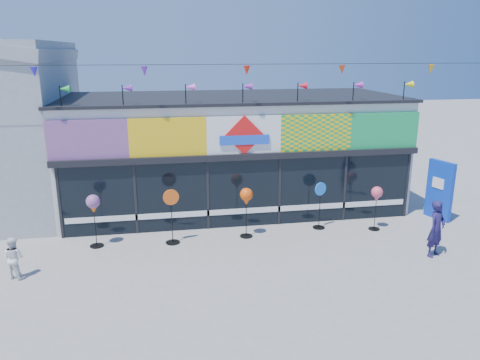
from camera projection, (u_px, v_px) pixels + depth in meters
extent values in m
plane|color=gray|center=(267.00, 272.00, 12.47)|extent=(80.00, 80.00, 0.00)
cube|color=silver|center=(232.00, 152.00, 17.63)|extent=(12.00, 5.00, 4.00)
cube|color=black|center=(244.00, 193.00, 15.43)|extent=(11.60, 0.12, 2.30)
cube|color=black|center=(244.00, 156.00, 15.05)|extent=(12.00, 0.30, 0.20)
cube|color=white|center=(244.00, 211.00, 15.56)|extent=(11.40, 0.10, 0.18)
cube|color=black|center=(231.00, 97.00, 17.08)|extent=(12.20, 5.20, 0.10)
cube|color=black|center=(60.00, 203.00, 14.45)|extent=(0.08, 0.14, 2.30)
cube|color=black|center=(136.00, 199.00, 14.83)|extent=(0.08, 0.14, 2.30)
cube|color=black|center=(208.00, 195.00, 15.22)|extent=(0.08, 0.14, 2.30)
cube|color=black|center=(279.00, 191.00, 15.62)|extent=(0.08, 0.14, 2.30)
cube|color=black|center=(344.00, 188.00, 16.00)|extent=(0.08, 0.14, 2.30)
cube|color=black|center=(406.00, 185.00, 16.39)|extent=(0.08, 0.14, 2.30)
cube|color=red|center=(88.00, 140.00, 14.08)|extent=(2.40, 0.08, 1.20)
cube|color=yellow|center=(168.00, 137.00, 14.48)|extent=(2.40, 0.08, 1.20)
cube|color=white|center=(244.00, 135.00, 14.89)|extent=(2.40, 0.08, 1.20)
cube|color=yellow|center=(316.00, 133.00, 15.29)|extent=(2.40, 0.08, 1.20)
cube|color=#189C4F|center=(384.00, 131.00, 15.69)|extent=(2.40, 0.08, 1.20)
cube|color=red|center=(244.00, 135.00, 14.83)|extent=(1.27, 0.06, 1.27)
cube|color=blue|center=(244.00, 140.00, 14.85)|extent=(1.60, 0.05, 0.30)
cube|color=#DA4867|center=(119.00, 207.00, 14.86)|extent=(0.78, 0.03, 0.78)
cube|color=green|center=(161.00, 194.00, 14.99)|extent=(0.92, 0.03, 0.92)
cube|color=#189C1F|center=(203.00, 182.00, 15.12)|extent=(0.78, 0.03, 0.78)
cube|color=#6727B9|center=(244.00, 197.00, 15.51)|extent=(0.92, 0.03, 0.92)
cube|color=green|center=(283.00, 186.00, 15.64)|extent=(0.78, 0.03, 0.78)
cube|color=#DD1446|center=(321.00, 181.00, 15.84)|extent=(0.92, 0.03, 0.92)
cube|color=#DF4AB4|center=(358.00, 189.00, 16.16)|extent=(0.78, 0.03, 0.78)
cylinder|color=black|center=(60.00, 97.00, 13.85)|extent=(0.03, 0.03, 0.70)
cone|color=green|center=(65.00, 89.00, 13.81)|extent=(0.30, 0.22, 0.22)
cylinder|color=black|center=(123.00, 96.00, 14.15)|extent=(0.03, 0.03, 0.70)
cone|color=purple|center=(127.00, 88.00, 14.11)|extent=(0.30, 0.22, 0.22)
cylinder|color=black|center=(186.00, 95.00, 14.47)|extent=(0.03, 0.03, 0.70)
cone|color=#EA4ECF|center=(190.00, 87.00, 14.42)|extent=(0.30, 0.22, 0.22)
cylinder|color=black|center=(243.00, 95.00, 14.77)|extent=(0.03, 0.03, 0.70)
cone|color=purple|center=(247.00, 86.00, 14.72)|extent=(0.30, 0.22, 0.22)
cylinder|color=black|center=(298.00, 94.00, 15.07)|extent=(0.03, 0.03, 0.70)
cone|color=red|center=(302.00, 86.00, 15.02)|extent=(0.30, 0.22, 0.22)
cylinder|color=black|center=(353.00, 93.00, 15.39)|extent=(0.03, 0.03, 0.70)
cone|color=#B426A9|center=(358.00, 85.00, 15.34)|extent=(0.30, 0.22, 0.22)
cylinder|color=black|center=(404.00, 92.00, 15.69)|extent=(0.03, 0.03, 0.70)
cone|color=yellow|center=(408.00, 84.00, 15.64)|extent=(0.30, 0.22, 0.22)
cylinder|color=black|center=(247.00, 64.00, 13.90)|extent=(16.00, 0.01, 0.01)
cone|color=#2C1BE7|center=(34.00, 72.00, 12.94)|extent=(0.20, 0.20, 0.28)
cone|color=purple|center=(144.00, 71.00, 13.44)|extent=(0.20, 0.20, 0.28)
cone|color=red|center=(247.00, 70.00, 13.94)|extent=(0.20, 0.20, 0.28)
cone|color=red|center=(342.00, 70.00, 14.45)|extent=(0.20, 0.20, 0.28)
cone|color=orange|center=(431.00, 69.00, 14.95)|extent=(0.20, 0.20, 0.28)
cube|color=#0C38BC|center=(440.00, 190.00, 16.15)|extent=(0.45, 1.03, 2.07)
cube|color=white|center=(438.00, 183.00, 16.07)|extent=(0.17, 0.46, 0.36)
cylinder|color=black|center=(97.00, 246.00, 14.09)|extent=(0.41, 0.41, 0.03)
cylinder|color=black|center=(95.00, 224.00, 13.90)|extent=(0.02, 0.02, 1.34)
sphere|color=#EB5C0C|center=(93.00, 201.00, 13.71)|extent=(0.41, 0.41, 0.41)
cone|color=#EB5C0C|center=(94.00, 210.00, 13.78)|extent=(0.21, 0.21, 0.19)
cylinder|color=black|center=(173.00, 242.00, 14.33)|extent=(0.44, 0.44, 0.03)
cylinder|color=black|center=(172.00, 220.00, 14.14)|extent=(0.03, 0.03, 1.42)
cylinder|color=#E25715|center=(171.00, 197.00, 13.94)|extent=(0.48, 0.10, 0.48)
cylinder|color=black|center=(246.00, 236.00, 14.83)|extent=(0.41, 0.41, 0.03)
cylinder|color=black|center=(246.00, 216.00, 14.64)|extent=(0.02, 0.02, 1.32)
sphere|color=#E74B0C|center=(246.00, 194.00, 14.45)|extent=(0.41, 0.41, 0.41)
cone|color=#E74B0C|center=(246.00, 202.00, 14.52)|extent=(0.20, 0.20, 0.18)
cylinder|color=black|center=(319.00, 227.00, 15.54)|extent=(0.40, 0.40, 0.03)
cylinder|color=black|center=(320.00, 208.00, 15.36)|extent=(0.02, 0.02, 1.30)
cylinder|color=blue|center=(321.00, 189.00, 15.18)|extent=(0.43, 0.20, 0.44)
cylinder|color=black|center=(374.00, 229.00, 15.42)|extent=(0.37, 0.37, 0.03)
cylinder|color=black|center=(375.00, 211.00, 15.25)|extent=(0.02, 0.02, 1.21)
sphere|color=#DC4960|center=(377.00, 192.00, 15.08)|extent=(0.37, 0.37, 0.37)
cone|color=#DC4960|center=(376.00, 199.00, 15.14)|extent=(0.19, 0.19, 0.17)
imported|color=#1D1748|center=(436.00, 229.00, 13.24)|extent=(0.72, 0.63, 1.65)
imported|color=white|center=(14.00, 258.00, 12.01)|extent=(0.63, 0.53, 1.12)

